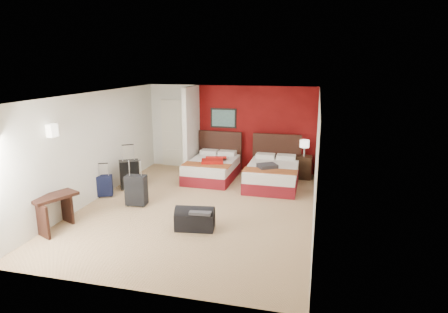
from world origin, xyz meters
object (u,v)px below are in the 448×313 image
(suitcase_black, at_px, (130,175))
(duffel_bag, at_px, (195,220))
(bed_left, at_px, (212,170))
(desk, at_px, (55,212))
(bed_right, at_px, (272,176))
(suitcase_charcoal, at_px, (136,191))
(table_lamp, at_px, (304,148))
(nightstand, at_px, (303,167))
(suitcase_navy, at_px, (105,187))
(red_suitcase_open, at_px, (214,160))

(suitcase_black, xyz_separation_m, duffel_bag, (2.37, -1.92, -0.17))
(bed_left, distance_m, desk, 4.38)
(bed_right, height_order, desk, desk)
(suitcase_charcoal, bearing_deg, table_lamp, 35.51)
(bed_left, relative_size, suitcase_charcoal, 2.64)
(bed_right, distance_m, duffel_bag, 3.21)
(bed_right, distance_m, nightstand, 1.19)
(suitcase_navy, bearing_deg, bed_left, 18.27)
(duffel_bag, bearing_deg, bed_left, 92.00)
(bed_right, relative_size, nightstand, 2.96)
(bed_right, distance_m, desk, 5.22)
(suitcase_black, height_order, duffel_bag, suitcase_black)
(table_lamp, bearing_deg, suitcase_black, -155.01)
(nightstand, bearing_deg, suitcase_navy, -149.43)
(nightstand, xyz_separation_m, suitcase_charcoal, (-3.57, -3.02, 0.02))
(bed_left, height_order, nightstand, nightstand)
(suitcase_navy, relative_size, duffel_bag, 0.66)
(nightstand, bearing_deg, bed_right, -129.51)
(bed_left, xyz_separation_m, duffel_bag, (0.55, -3.22, -0.08))
(bed_left, relative_size, table_lamp, 3.88)
(duffel_bag, bearing_deg, desk, -173.72)
(suitcase_black, relative_size, desk, 0.85)
(suitcase_charcoal, bearing_deg, desk, -126.06)
(bed_right, bearing_deg, suitcase_charcoal, -143.00)
(bed_right, xyz_separation_m, duffel_bag, (-1.14, -3.00, -0.09))
(suitcase_black, bearing_deg, duffel_bag, -71.20)
(bed_left, xyz_separation_m, bed_right, (1.69, -0.22, 0.01))
(bed_left, bearing_deg, table_lamp, 17.35)
(table_lamp, relative_size, suitcase_navy, 0.92)
(bed_left, relative_size, suitcase_navy, 3.58)
(table_lamp, bearing_deg, suitcase_charcoal, -139.73)
(red_suitcase_open, bearing_deg, suitcase_charcoal, -132.65)
(suitcase_black, bearing_deg, bed_left, 3.39)
(table_lamp, xyz_separation_m, duffel_bag, (-1.90, -3.91, -0.66))
(bed_left, distance_m, suitcase_charcoal, 2.59)
(red_suitcase_open, height_order, nightstand, red_suitcase_open)
(suitcase_charcoal, bearing_deg, suitcase_black, 119.41)
(bed_right, relative_size, suitcase_navy, 3.75)
(suitcase_charcoal, relative_size, desk, 0.80)
(suitcase_charcoal, bearing_deg, duffel_bag, -32.74)
(duffel_bag, bearing_deg, suitcase_black, 133.26)
(red_suitcase_open, bearing_deg, suitcase_navy, -153.79)
(suitcase_black, xyz_separation_m, suitcase_navy, (-0.30, -0.68, -0.11))
(nightstand, relative_size, suitcase_navy, 1.27)
(suitcase_navy, bearing_deg, duffel_bag, -49.64)
(red_suitcase_open, relative_size, desk, 0.94)
(nightstand, xyz_separation_m, suitcase_navy, (-4.57, -2.67, -0.07))
(bed_right, xyz_separation_m, red_suitcase_open, (-1.59, 0.12, 0.30))
(table_lamp, height_order, suitcase_navy, table_lamp)
(bed_left, relative_size, duffel_bag, 2.37)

